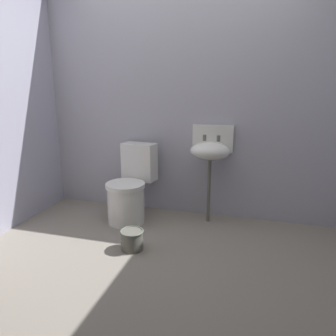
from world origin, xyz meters
The scene contains 5 objects.
ground_plane centered at (0.00, 0.00, -0.04)m, with size 3.56×2.43×0.08m, color gray.
wall_back centered at (0.00, 1.07, 1.25)m, with size 3.56×0.10×2.49m, color #A8A6B4.
toilet_near_wall centered at (-0.53, 0.67, 0.32)m, with size 0.46×0.64×0.78m.
sink centered at (0.27, 0.85, 0.75)m, with size 0.42×0.34×0.99m.
bucket centered at (-0.27, 0.06, 0.09)m, with size 0.21×0.21×0.18m.
Camera 1 is at (0.71, -2.26, 1.38)m, focal length 34.01 mm.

